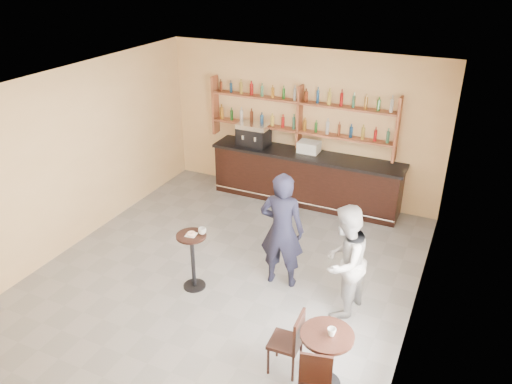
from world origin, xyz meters
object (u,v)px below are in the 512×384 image
at_px(chair_west, 285,341).
at_px(pastry_case, 309,148).
at_px(patron_second, 344,261).
at_px(bar_counter, 305,178).
at_px(pedestal_table, 193,261).
at_px(espresso_machine, 254,134).
at_px(cafe_table, 325,360).
at_px(man_main, 282,230).

bearing_deg(chair_west, pastry_case, -166.28).
bearing_deg(patron_second, chair_west, -1.48).
bearing_deg(bar_counter, patron_second, -61.55).
distance_m(bar_counter, pastry_case, 0.69).
bearing_deg(patron_second, pedestal_table, -68.37).
distance_m(espresso_machine, cafe_table, 5.74).
distance_m(espresso_machine, pedestal_table, 3.78).
bearing_deg(pedestal_table, espresso_machine, 100.08).
height_order(pedestal_table, man_main, man_main).
distance_m(pedestal_table, man_main, 1.50).
bearing_deg(man_main, chair_west, 106.85).
distance_m(bar_counter, espresso_machine, 1.46).
xyz_separation_m(bar_counter, espresso_machine, (-1.22, 0.00, 0.79)).
xyz_separation_m(pastry_case, chair_west, (1.37, -4.64, -0.79)).
height_order(cafe_table, chair_west, chair_west).
xyz_separation_m(espresso_machine, cafe_table, (3.18, -4.69, -0.93)).
xyz_separation_m(man_main, patron_second, (1.09, -0.29, -0.09)).
distance_m(espresso_machine, pastry_case, 1.27).
distance_m(man_main, chair_west, 1.96).
height_order(man_main, patron_second, man_main).
bearing_deg(chair_west, cafe_table, 82.09).
distance_m(pedestal_table, cafe_table, 2.75).
distance_m(cafe_table, patron_second, 1.58).
bearing_deg(bar_counter, man_main, -77.54).
relative_size(espresso_machine, man_main, 0.34).
height_order(bar_counter, chair_west, bar_counter).
bearing_deg(cafe_table, patron_second, 98.71).
distance_m(bar_counter, patron_second, 3.65).
bearing_deg(chair_west, pedestal_table, -119.68).
distance_m(pastry_case, patron_second, 3.64).
height_order(bar_counter, pedestal_table, bar_counter).
bearing_deg(pedestal_table, pastry_case, 80.32).
height_order(cafe_table, patron_second, patron_second).
bearing_deg(patron_second, cafe_table, 19.86).
xyz_separation_m(pedestal_table, cafe_table, (2.54, -1.06, -0.07)).
xyz_separation_m(chair_west, patron_second, (0.32, 1.44, 0.43)).
height_order(pastry_case, pedestal_table, pastry_case).
height_order(pastry_case, chair_west, pastry_case).
relative_size(cafe_table, patron_second, 0.47).
bearing_deg(pedestal_table, chair_west, -26.96).
height_order(pastry_case, cafe_table, pastry_case).
distance_m(man_main, cafe_table, 2.29).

